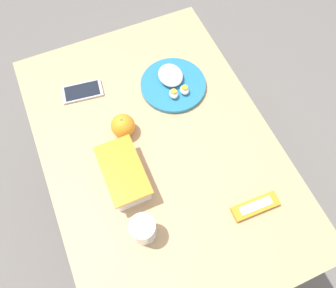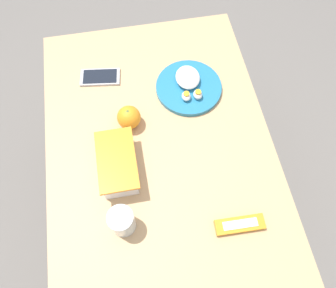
# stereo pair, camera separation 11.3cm
# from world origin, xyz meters

# --- Properties ---
(ground_plane) EXTENTS (10.00, 10.00, 0.00)m
(ground_plane) POSITION_xyz_m (0.00, 0.00, 0.00)
(ground_plane) COLOR #66605B
(table) EXTENTS (1.17, 0.80, 0.73)m
(table) POSITION_xyz_m (0.00, 0.00, 0.62)
(table) COLOR tan
(table) RESTS_ON ground_plane
(food_container) EXTENTS (0.22, 0.13, 0.08)m
(food_container) POSITION_xyz_m (-0.07, 0.15, 0.77)
(food_container) COLOR white
(food_container) RESTS_ON table
(orange_fruit) EXTENTS (0.09, 0.09, 0.09)m
(orange_fruit) POSITION_xyz_m (0.11, 0.09, 0.77)
(orange_fruit) COLOR orange
(orange_fruit) RESTS_ON table
(rice_plate) EXTENTS (0.25, 0.25, 0.06)m
(rice_plate) POSITION_xyz_m (0.22, -0.15, 0.75)
(rice_plate) COLOR teal
(rice_plate) RESTS_ON table
(candy_bar) EXTENTS (0.05, 0.16, 0.02)m
(candy_bar) POSITION_xyz_m (-0.33, -0.20, 0.74)
(candy_bar) COLOR orange
(candy_bar) RESTS_ON table
(cell_phone) EXTENTS (0.10, 0.16, 0.01)m
(cell_phone) POSITION_xyz_m (0.33, 0.18, 0.74)
(cell_phone) COLOR #ADADB2
(cell_phone) RESTS_ON table
(drinking_glass) EXTENTS (0.08, 0.08, 0.10)m
(drinking_glass) POSITION_xyz_m (-0.26, 0.16, 0.78)
(drinking_glass) COLOR silver
(drinking_glass) RESTS_ON table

